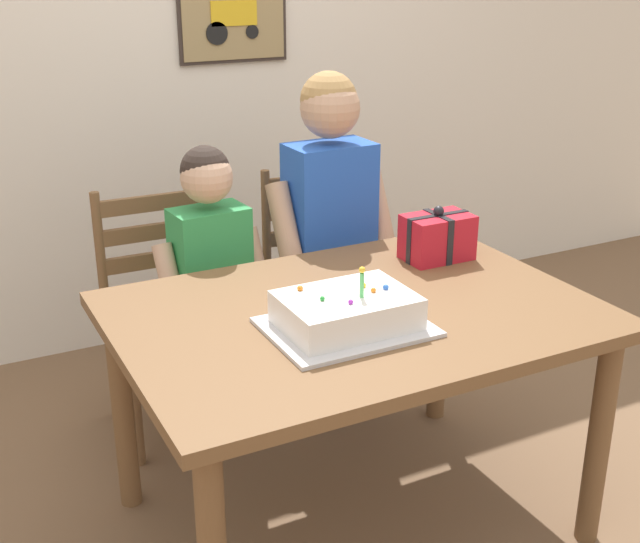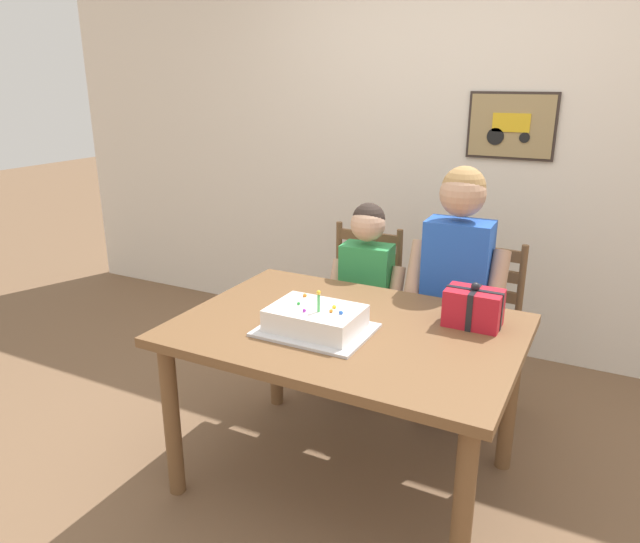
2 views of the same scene
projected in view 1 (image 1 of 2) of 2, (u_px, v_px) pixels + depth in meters
The scene contains 9 objects.
ground_plane at pixel (352, 518), 2.70m from camera, with size 20.00×20.00×0.00m, color brown.
back_wall at pixel (168, 56), 3.63m from camera, with size 6.40×0.11×2.60m.
dining_table at pixel (355, 338), 2.47m from camera, with size 1.39×0.99×0.75m.
birthday_cake at pixel (346, 313), 2.28m from camera, with size 0.44×0.34×0.19m.
gift_box_red_large at pixel (437, 237), 2.80m from camera, with size 0.23×0.15×0.19m.
chair_left at pixel (165, 312), 3.10m from camera, with size 0.43×0.43×0.92m.
chair_right at pixel (323, 282), 3.38m from camera, with size 0.45×0.45×0.92m.
child_older at pixel (330, 214), 3.08m from camera, with size 0.49×0.28×1.34m.
child_younger at pixel (211, 268), 2.93m from camera, with size 0.42×0.24×1.12m.
Camera 1 is at (-1.11, -1.93, 1.73)m, focal length 46.43 mm.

